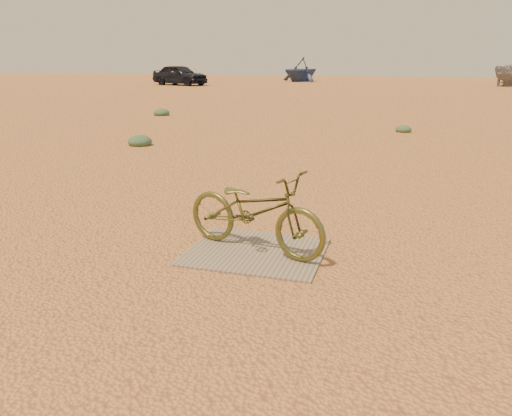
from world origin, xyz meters
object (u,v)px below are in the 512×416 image
(plywood_board, at_px, (256,251))
(boat_near_left, at_px, (188,75))
(bicycle, at_px, (255,210))
(car, at_px, (180,75))
(boat_far_left, at_px, (301,69))

(plywood_board, relative_size, boat_near_left, 0.25)
(bicycle, height_order, boat_near_left, boat_near_left)
(car, height_order, boat_far_left, boat_far_left)
(car, xyz_separation_m, boat_near_left, (-2.72, 7.63, -0.20))
(bicycle, distance_m, car, 36.94)
(plywood_board, relative_size, car, 0.30)
(plywood_board, height_order, car, car)
(bicycle, relative_size, boat_near_left, 0.29)
(plywood_board, xyz_separation_m, bicycle, (-0.02, 0.02, 0.45))
(plywood_board, height_order, boat_near_left, boat_near_left)
(plywood_board, relative_size, bicycle, 0.85)
(boat_near_left, bearing_deg, boat_far_left, -30.10)
(boat_near_left, bearing_deg, car, -110.63)
(plywood_board, distance_m, boat_near_left, 45.02)
(bicycle, height_order, boat_far_left, boat_far_left)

